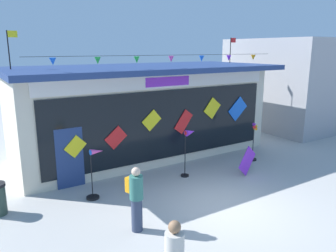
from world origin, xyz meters
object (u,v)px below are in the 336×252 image
display_kite_on_ground (247,161)px  kite_shop_building (142,110)px  wind_spinner_far_left (95,170)px  person_mid_plaza (136,197)px  wind_spinner_center_left (254,139)px  wind_spinner_left (189,141)px

display_kite_on_ground → kite_shop_building: bearing=114.6°
wind_spinner_far_left → person_mid_plaza: 2.35m
wind_spinner_center_left → wind_spinner_left: bearing=179.1°
wind_spinner_far_left → person_mid_plaza: bearing=-85.1°
kite_shop_building → person_mid_plaza: (-3.15, -5.58, -1.03)m
wind_spinner_left → display_kite_on_ground: 2.26m
wind_spinner_center_left → display_kite_on_ground: bearing=-143.8°
wind_spinner_left → wind_spinner_center_left: size_ratio=1.08×
wind_spinner_far_left → kite_shop_building: bearing=44.0°
wind_spinner_far_left → wind_spinner_left: size_ratio=0.91×
kite_shop_building → wind_spinner_far_left: bearing=-136.0°
kite_shop_building → wind_spinner_far_left: size_ratio=6.93×
wind_spinner_center_left → display_kite_on_ground: wind_spinner_center_left is taller
kite_shop_building → wind_spinner_left: (0.12, -3.28, -0.62)m
kite_shop_building → display_kite_on_ground: 4.95m
wind_spinner_left → person_mid_plaza: (-3.28, -2.30, -0.41)m
kite_shop_building → wind_spinner_left: bearing=-87.9°
kite_shop_building → person_mid_plaza: kite_shop_building is taller
wind_spinner_center_left → person_mid_plaza: person_mid_plaza is taller
kite_shop_building → person_mid_plaza: 6.49m
wind_spinner_far_left → wind_spinner_left: (3.48, -0.04, 0.41)m
person_mid_plaza → display_kite_on_ground: person_mid_plaza is taller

